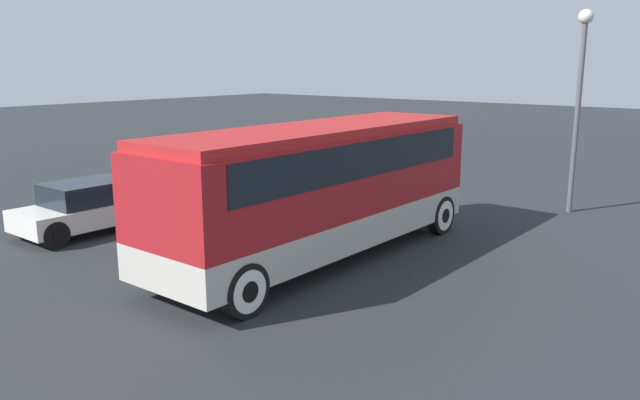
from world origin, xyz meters
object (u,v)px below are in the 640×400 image
object	(u,v)px
parked_car_mid	(219,181)
lamp_post	(580,83)
parked_car_near	(93,206)
tour_bus	(323,179)

from	to	relation	value
parked_car_mid	lamp_post	distance (m)	11.90
parked_car_near	parked_car_mid	size ratio (longest dim) A/B	1.02
parked_car_mid	lamp_post	bearing A→B (deg)	-57.74
parked_car_near	parked_car_mid	distance (m)	4.70
tour_bus	lamp_post	bearing A→B (deg)	-19.83
parked_car_mid	lamp_post	world-z (taller)	lamp_post
parked_car_near	tour_bus	bearing A→B (deg)	-71.69
lamp_post	parked_car_mid	bearing A→B (deg)	122.26
tour_bus	parked_car_near	bearing A→B (deg)	108.31
tour_bus	lamp_post	size ratio (longest dim) A/B	1.51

